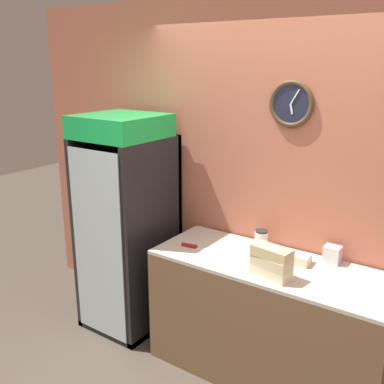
# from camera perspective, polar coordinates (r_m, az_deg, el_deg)

# --- Properties ---
(wall_back) EXTENTS (5.20, 0.09, 2.70)m
(wall_back) POSITION_cam_1_polar(r_m,az_deg,el_deg) (3.33, 13.11, 0.69)
(wall_back) COLOR #B7664C
(wall_back) RESTS_ON ground_plane
(prep_counter) EXTENTS (1.67, 0.64, 0.89)m
(prep_counter) POSITION_cam_1_polar(r_m,az_deg,el_deg) (3.38, 9.61, -15.76)
(prep_counter) COLOR brown
(prep_counter) RESTS_ON ground_plane
(beverage_cooler) EXTENTS (0.63, 0.70, 1.82)m
(beverage_cooler) POSITION_cam_1_polar(r_m,az_deg,el_deg) (3.82, -7.83, -2.76)
(beverage_cooler) COLOR black
(beverage_cooler) RESTS_ON ground_plane
(sandwich_stack_bottom) EXTENTS (0.27, 0.16, 0.07)m
(sandwich_stack_bottom) POSITION_cam_1_polar(r_m,az_deg,el_deg) (2.97, 9.98, -9.96)
(sandwich_stack_bottom) COLOR beige
(sandwich_stack_bottom) RESTS_ON prep_counter
(sandwich_stack_middle) EXTENTS (0.27, 0.16, 0.07)m
(sandwich_stack_middle) POSITION_cam_1_polar(r_m,az_deg,el_deg) (2.94, 10.05, -8.76)
(sandwich_stack_middle) COLOR beige
(sandwich_stack_middle) RESTS_ON sandwich_stack_bottom
(sandwich_stack_top) EXTENTS (0.27, 0.15, 0.07)m
(sandwich_stack_top) POSITION_cam_1_polar(r_m,az_deg,el_deg) (2.91, 10.11, -7.54)
(sandwich_stack_top) COLOR tan
(sandwich_stack_top) RESTS_ON sandwich_stack_middle
(sandwich_flat_left) EXTENTS (0.24, 0.14, 0.06)m
(sandwich_flat_left) POSITION_cam_1_polar(r_m,az_deg,el_deg) (3.20, 12.73, -8.14)
(sandwich_flat_left) COLOR beige
(sandwich_flat_left) RESTS_ON prep_counter
(chefs_knife) EXTENTS (0.32, 0.09, 0.02)m
(chefs_knife) POSITION_cam_1_polar(r_m,az_deg,el_deg) (3.35, 0.48, -7.02)
(chefs_knife) COLOR silver
(chefs_knife) RESTS_ON prep_counter
(condiment_jar) EXTENTS (0.10, 0.10, 0.12)m
(condiment_jar) POSITION_cam_1_polar(r_m,az_deg,el_deg) (3.41, 8.78, -5.80)
(condiment_jar) COLOR silver
(condiment_jar) RESTS_ON prep_counter
(napkin_dispenser) EXTENTS (0.11, 0.09, 0.12)m
(napkin_dispenser) POSITION_cam_1_polar(r_m,az_deg,el_deg) (3.25, 17.38, -7.58)
(napkin_dispenser) COLOR silver
(napkin_dispenser) RESTS_ON prep_counter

